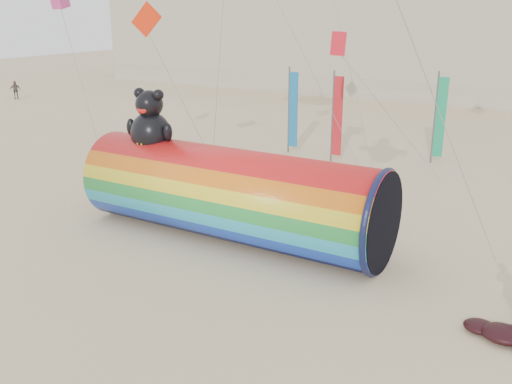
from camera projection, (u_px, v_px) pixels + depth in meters
The scene contains 4 objects.
ground at pixel (221, 267), 19.61m from camera, with size 160.00×160.00×0.00m, color #CCB58C.
windsock_assembly at pixel (231, 192), 21.66m from camera, with size 12.12×3.69×5.59m.
fabric_bundle at pixel (511, 336), 15.20m from camera, with size 2.62×1.35×0.41m.
festival_banners at pixel (354, 115), 32.88m from camera, with size 8.87×2.72×5.20m.
Camera 1 is at (10.13, -14.75, 8.53)m, focal length 40.00 mm.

